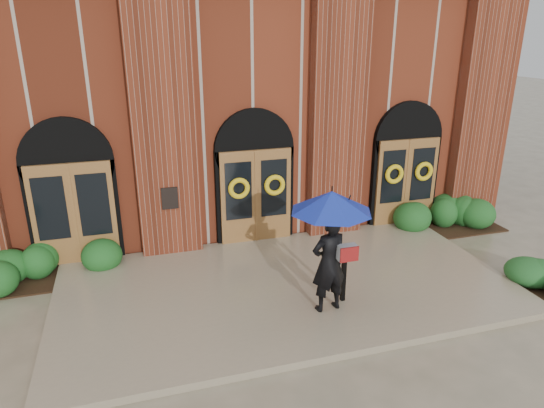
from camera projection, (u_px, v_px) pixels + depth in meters
name	position (u px, v px, depth m)	size (l,w,h in m)	color
ground	(288.00, 293.00, 10.82)	(90.00, 90.00, 0.00)	gray
landing	(286.00, 287.00, 10.93)	(10.00, 5.30, 0.15)	gray
church_building	(212.00, 89.00, 17.54)	(16.20, 12.53, 7.00)	maroon
man_with_umbrella	(331.00, 229.00, 9.34)	(1.79, 1.79, 2.54)	black
metal_post	(343.00, 279.00, 10.09)	(0.14, 0.14, 0.96)	black
hedge_wall_left	(46.00, 266.00, 11.26)	(2.89, 1.16, 0.74)	#1B511C
hedge_wall_right	(443.00, 216.00, 14.17)	(3.18, 1.27, 0.82)	#1B4D1C
hedge_front_right	(531.00, 283.00, 10.66)	(1.60, 1.37, 0.56)	#1D5221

